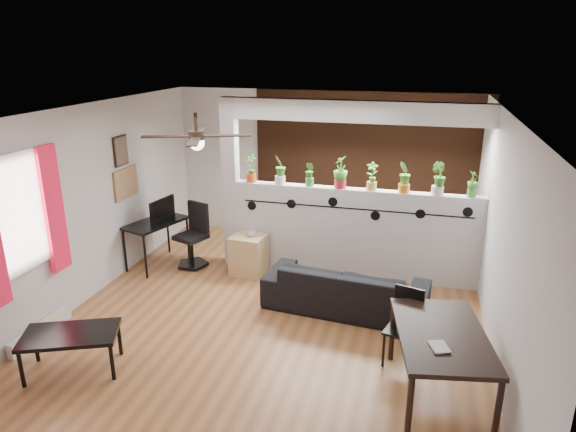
{
  "coord_description": "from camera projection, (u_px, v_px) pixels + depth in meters",
  "views": [
    {
      "loc": [
        1.68,
        -5.62,
        3.33
      ],
      "look_at": [
        0.03,
        0.6,
        1.16
      ],
      "focal_mm": 32.0,
      "sensor_mm": 36.0,
      "label": 1
    }
  ],
  "objects": [
    {
      "name": "brick_panel",
      "position": [
        367.0,
        169.0,
        8.74
      ],
      "size": [
        3.9,
        0.05,
        2.6
      ],
      "primitive_type": "cube",
      "color": "brown",
      "rests_on": "ground"
    },
    {
      "name": "partition_wall",
      "position": [
        354.0,
        233.0,
        7.59
      ],
      "size": [
        3.6,
        0.18,
        1.35
      ],
      "primitive_type": "cube",
      "color": "#BCBCC1",
      "rests_on": "ground"
    },
    {
      "name": "folding_chair",
      "position": [
        406.0,
        319.0,
        5.53
      ],
      "size": [
        0.43,
        0.43,
        0.86
      ],
      "color": "black",
      "rests_on": "ground"
    },
    {
      "name": "vine_decal",
      "position": [
        354.0,
        209.0,
        7.37
      ],
      "size": [
        3.31,
        0.01,
        0.3
      ],
      "color": "black",
      "rests_on": "partition_wall"
    },
    {
      "name": "potted_plant_4",
      "position": [
        372.0,
        175.0,
        7.25
      ],
      "size": [
        0.22,
        0.18,
        0.41
      ],
      "color": "gold",
      "rests_on": "partition_wall"
    },
    {
      "name": "pier_column",
      "position": [
        231.0,
        184.0,
        7.85
      ],
      "size": [
        0.22,
        0.2,
        2.6
      ],
      "primitive_type": "cube",
      "color": "#BCBCC1",
      "rests_on": "ground"
    },
    {
      "name": "monitor",
      "position": [
        160.0,
        213.0,
        8.04
      ],
      "size": [
        0.33,
        0.11,
        0.18
      ],
      "primitive_type": "imported",
      "rotation": [
        0.0,
        0.0,
        1.4
      ],
      "color": "black",
      "rests_on": "computer_desk"
    },
    {
      "name": "potted_plant_3",
      "position": [
        341.0,
        171.0,
        7.35
      ],
      "size": [
        0.21,
        0.26,
        0.47
      ],
      "color": "#B81D32",
      "rests_on": "partition_wall"
    },
    {
      "name": "office_chair",
      "position": [
        194.0,
        239.0,
        8.0
      ],
      "size": [
        0.53,
        0.54,
        0.99
      ],
      "color": "black",
      "rests_on": "ground"
    },
    {
      "name": "computer_desk",
      "position": [
        156.0,
        226.0,
        7.96
      ],
      "size": [
        0.79,
        1.1,
        0.72
      ],
      "color": "black",
      "rests_on": "ground"
    },
    {
      "name": "potted_plant_6",
      "position": [
        438.0,
        178.0,
        7.02
      ],
      "size": [
        0.3,
        0.29,
        0.45
      ],
      "color": "silver",
      "rests_on": "partition_wall"
    },
    {
      "name": "ceiling_fan",
      "position": [
        197.0,
        138.0,
        5.81
      ],
      "size": [
        1.19,
        1.19,
        0.43
      ],
      "color": "black",
      "rests_on": "room_shell"
    },
    {
      "name": "cup",
      "position": [
        251.0,
        233.0,
        7.65
      ],
      "size": [
        0.13,
        0.13,
        0.1
      ],
      "primitive_type": "imported",
      "rotation": [
        0.0,
        0.0,
        -0.05
      ],
      "color": "gray",
      "rests_on": "cube_shelf"
    },
    {
      "name": "potted_plant_2",
      "position": [
        310.0,
        173.0,
        7.48
      ],
      "size": [
        0.22,
        0.22,
        0.36
      ],
      "color": "#308537",
      "rests_on": "partition_wall"
    },
    {
      "name": "potted_plant_0",
      "position": [
        251.0,
        168.0,
        7.69
      ],
      "size": [
        0.24,
        0.21,
        0.42
      ],
      "color": "#D24518",
      "rests_on": "partition_wall"
    },
    {
      "name": "window_assembly",
      "position": [
        20.0,
        217.0,
        5.66
      ],
      "size": [
        0.09,
        1.3,
        1.55
      ],
      "color": "white",
      "rests_on": "room_shell"
    },
    {
      "name": "baseboard_heater",
      "position": [
        41.0,
        330.0,
        6.11
      ],
      "size": [
        0.08,
        1.0,
        0.18
      ],
      "primitive_type": "cube",
      "color": "silver",
      "rests_on": "ground"
    },
    {
      "name": "framed_art",
      "position": [
        121.0,
        151.0,
        7.49
      ],
      "size": [
        0.03,
        0.34,
        0.44
      ],
      "color": "#8C7259",
      "rests_on": "room_shell"
    },
    {
      "name": "ceiling_header",
      "position": [
        359.0,
        112.0,
        7.02
      ],
      "size": [
        3.6,
        0.18,
        0.3
      ],
      "primitive_type": "cube",
      "color": "silver",
      "rests_on": "room_shell"
    },
    {
      "name": "potted_plant_7",
      "position": [
        473.0,
        183.0,
        6.93
      ],
      "size": [
        0.21,
        0.22,
        0.36
      ],
      "color": "#328430",
      "rests_on": "partition_wall"
    },
    {
      "name": "dining_table",
      "position": [
        441.0,
        340.0,
        4.88
      ],
      "size": [
        1.05,
        1.47,
        0.74
      ],
      "color": "black",
      "rests_on": "ground"
    },
    {
      "name": "room_shell",
      "position": [
        273.0,
        220.0,
        6.21
      ],
      "size": [
        6.3,
        7.1,
        2.9
      ],
      "color": "brown",
      "rests_on": "ground"
    },
    {
      "name": "corkboard",
      "position": [
        126.0,
        183.0,
        7.69
      ],
      "size": [
        0.03,
        0.6,
        0.45
      ],
      "primitive_type": "cube",
      "color": "#9B6F4A",
      "rests_on": "room_shell"
    },
    {
      "name": "cube_shelf",
      "position": [
        249.0,
        255.0,
        7.77
      ],
      "size": [
        0.53,
        0.48,
        0.6
      ],
      "primitive_type": "cube",
      "rotation": [
        0.0,
        0.0,
        -0.09
      ],
      "color": "tan",
      "rests_on": "ground"
    },
    {
      "name": "potted_plant_5",
      "position": [
        405.0,
        176.0,
        7.13
      ],
      "size": [
        0.19,
        0.23,
        0.44
      ],
      "color": "orange",
      "rests_on": "partition_wall"
    },
    {
      "name": "sofa",
      "position": [
        346.0,
        288.0,
        6.71
      ],
      "size": [
        2.07,
        0.98,
        0.59
      ],
      "primitive_type": "imported",
      "rotation": [
        0.0,
        0.0,
        3.05
      ],
      "color": "black",
      "rests_on": "ground"
    },
    {
      "name": "potted_plant_1",
      "position": [
        280.0,
        169.0,
        7.57
      ],
      "size": [
        0.2,
        0.24,
        0.44
      ],
      "color": "silver",
      "rests_on": "partition_wall"
    },
    {
      "name": "book",
      "position": [
        431.0,
        347.0,
        4.6
      ],
      "size": [
        0.21,
        0.24,
        0.02
      ],
      "primitive_type": "imported",
      "rotation": [
        0.0,
        0.0,
        0.34
      ],
      "color": "gray",
      "rests_on": "dining_table"
    },
    {
      "name": "coffee_table",
      "position": [
        70.0,
        337.0,
        5.39
      ],
      "size": [
        1.1,
        0.87,
        0.45
      ],
      "color": "black",
      "rests_on": "ground"
    }
  ]
}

